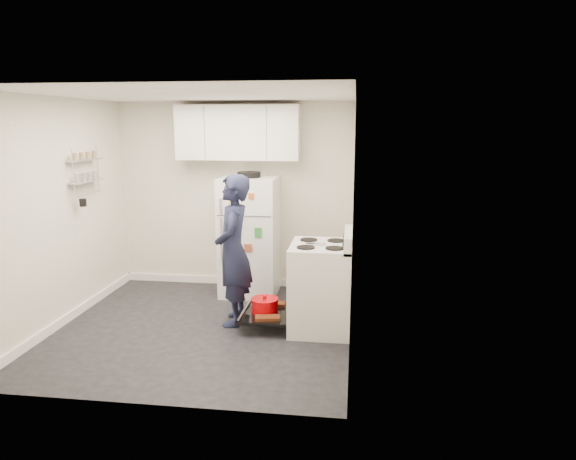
# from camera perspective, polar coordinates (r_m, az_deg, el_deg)

# --- Properties ---
(room) EXTENTS (3.21, 3.21, 2.51)m
(room) POSITION_cam_1_polar(r_m,az_deg,el_deg) (5.54, -9.90, 1.12)
(room) COLOR black
(room) RESTS_ON ground
(electric_range) EXTENTS (0.66, 0.76, 1.10)m
(electric_range) POSITION_cam_1_polar(r_m,az_deg,el_deg) (5.61, 3.53, -6.40)
(electric_range) COLOR silver
(electric_range) RESTS_ON ground
(open_oven_door) EXTENTS (0.55, 0.70, 0.23)m
(open_oven_door) POSITION_cam_1_polar(r_m,az_deg,el_deg) (5.76, -2.49, -8.78)
(open_oven_door) COLOR black
(open_oven_door) RESTS_ON ground
(refrigerator) EXTENTS (0.72, 0.74, 1.61)m
(refrigerator) POSITION_cam_1_polar(r_m,az_deg,el_deg) (6.71, -4.27, -0.64)
(refrigerator) COLOR white
(refrigerator) RESTS_ON ground
(upper_cabinets) EXTENTS (1.60, 0.33, 0.70)m
(upper_cabinets) POSITION_cam_1_polar(r_m,az_deg,el_deg) (6.77, -5.56, 10.73)
(upper_cabinets) COLOR silver
(upper_cabinets) RESTS_ON room
(wall_shelf_rack) EXTENTS (0.14, 0.60, 0.61)m
(wall_shelf_rack) POSITION_cam_1_polar(r_m,az_deg,el_deg) (6.49, -21.56, 6.18)
(wall_shelf_rack) COLOR #B2B2B7
(wall_shelf_rack) RESTS_ON room
(person) EXTENTS (0.46, 0.65, 1.68)m
(person) POSITION_cam_1_polar(r_m,az_deg,el_deg) (5.70, -6.10, -2.27)
(person) COLOR #181C36
(person) RESTS_ON ground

